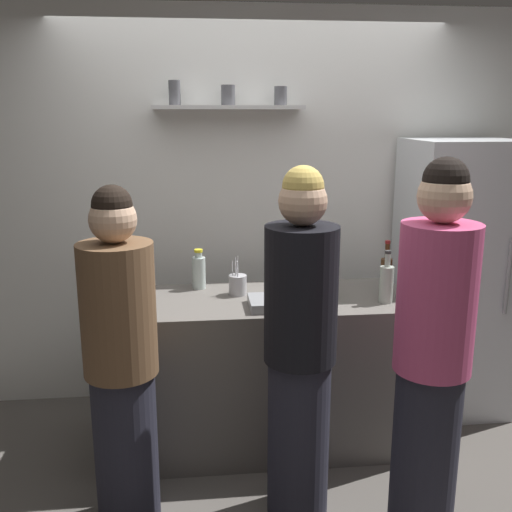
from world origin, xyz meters
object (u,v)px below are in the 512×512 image
object	(u,v)px
water_bottle_plastic	(199,271)
person_brown_jacket	(121,365)
person_blonde	(300,350)
utensil_holder	(238,285)
wine_bottle_amber_glass	(386,275)
wine_bottle_pale_glass	(386,283)
person_pink_top	(432,359)
wine_bottle_green_glass	(330,275)
baking_pan	(280,302)
refrigerator	(454,278)

from	to	relation	value
water_bottle_plastic	person_brown_jacket	distance (m)	0.96
person_brown_jacket	person_blonde	bearing A→B (deg)	-34.52
utensil_holder	wine_bottle_amber_glass	distance (m)	0.86
wine_bottle_pale_glass	person_blonde	bearing A→B (deg)	-138.72
person_blonde	person_pink_top	world-z (taller)	person_pink_top
wine_bottle_green_glass	water_bottle_plastic	world-z (taller)	wine_bottle_green_glass
baking_pan	water_bottle_plastic	bearing A→B (deg)	137.54
water_bottle_plastic	wine_bottle_pale_glass	bearing A→B (deg)	-20.15
wine_bottle_amber_glass	person_brown_jacket	xyz separation A→B (m)	(-1.44, -0.60, -0.22)
refrigerator	baking_pan	bearing A→B (deg)	-157.88
refrigerator	wine_bottle_amber_glass	bearing A→B (deg)	-148.38
baking_pan	water_bottle_plastic	distance (m)	0.60
utensil_holder	wine_bottle_pale_glass	size ratio (longest dim) A/B	0.75
person_blonde	utensil_holder	bearing A→B (deg)	91.17
person_pink_top	utensil_holder	bearing A→B (deg)	-6.79
refrigerator	baking_pan	distance (m)	1.32
wine_bottle_amber_glass	person_blonde	world-z (taller)	person_blonde
refrigerator	wine_bottle_green_glass	world-z (taller)	refrigerator
person_blonde	wine_bottle_green_glass	bearing A→B (deg)	49.15
wine_bottle_amber_glass	person_pink_top	distance (m)	0.86
baking_pan	wine_bottle_pale_glass	xyz separation A→B (m)	(0.60, 0.02, 0.09)
water_bottle_plastic	person_pink_top	distance (m)	1.50
person_pink_top	wine_bottle_pale_glass	bearing A→B (deg)	-48.36
baking_pan	utensil_holder	bearing A→B (deg)	130.69
wine_bottle_amber_glass	wine_bottle_pale_glass	world-z (taller)	wine_bottle_amber_glass
wine_bottle_amber_glass	person_blonde	size ratio (longest dim) A/B	0.19
utensil_holder	person_blonde	bearing A→B (deg)	-72.37
wine_bottle_amber_glass	water_bottle_plastic	bearing A→B (deg)	166.19
person_blonde	person_pink_top	xyz separation A→B (m)	(0.55, -0.22, 0.03)
wine_bottle_green_glass	person_pink_top	distance (m)	0.91
water_bottle_plastic	baking_pan	bearing A→B (deg)	-42.46
wine_bottle_green_glass	person_brown_jacket	size ratio (longest dim) A/B	0.21
person_brown_jacket	refrigerator	bearing A→B (deg)	-7.32
utensil_holder	water_bottle_plastic	world-z (taller)	water_bottle_plastic
utensil_holder	person_blonde	size ratio (longest dim) A/B	0.13
person_brown_jacket	person_pink_top	xyz separation A→B (m)	(1.38, -0.25, 0.07)
refrigerator	wine_bottle_pale_glass	distance (m)	0.80
person_brown_jacket	wine_bottle_pale_glass	bearing A→B (deg)	-13.75
wine_bottle_green_glass	person_brown_jacket	bearing A→B (deg)	-151.24
refrigerator	person_brown_jacket	size ratio (longest dim) A/B	1.08
wine_bottle_amber_glass	person_brown_jacket	size ratio (longest dim) A/B	0.20
water_bottle_plastic	person_brown_jacket	xyz separation A→B (m)	(-0.37, -0.86, -0.20)
person_blonde	person_brown_jacket	size ratio (longest dim) A/B	1.05
water_bottle_plastic	refrigerator	bearing A→B (deg)	3.39
utensil_holder	person_pink_top	distance (m)	1.24
baking_pan	person_pink_top	world-z (taller)	person_pink_top
wine_bottle_green_glass	person_blonde	xyz separation A→B (m)	(-0.29, -0.64, -0.18)
wine_bottle_green_glass	wine_bottle_amber_glass	bearing A→B (deg)	-3.12
wine_bottle_pale_glass	utensil_holder	bearing A→B (deg)	164.22
baking_pan	person_blonde	size ratio (longest dim) A/B	0.20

